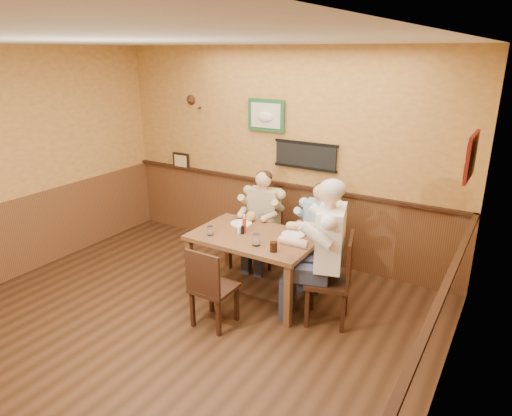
{
  "coord_description": "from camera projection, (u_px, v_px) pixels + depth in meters",
  "views": [
    {
      "loc": [
        2.83,
        -2.8,
        2.73
      ],
      "look_at": [
        0.39,
        1.23,
        1.1
      ],
      "focal_mm": 32.0,
      "sensor_mm": 36.0,
      "label": 1
    }
  ],
  "objects": [
    {
      "name": "plate_far_right",
      "position": [
        293.0,
        235.0,
        5.15
      ],
      "size": [
        0.33,
        0.33,
        0.02
      ],
      "primitive_type": "cylinder",
      "rotation": [
        0.0,
        0.0,
        0.3
      ],
      "color": "white",
      "rests_on": "dining_table"
    },
    {
      "name": "room",
      "position": [
        170.0,
        174.0,
        4.06
      ],
      "size": [
        5.02,
        5.03,
        2.81
      ],
      "color": "black",
      "rests_on": "ground"
    },
    {
      "name": "water_glass_left",
      "position": [
        210.0,
        231.0,
        5.14
      ],
      "size": [
        0.09,
        0.09,
        0.11
      ],
      "primitive_type": "cylinder",
      "rotation": [
        0.0,
        0.0,
        -0.29
      ],
      "color": "silver",
      "rests_on": "dining_table"
    },
    {
      "name": "hot_sauce_bottle",
      "position": [
        244.0,
        224.0,
        5.22
      ],
      "size": [
        0.06,
        0.06,
        0.19
      ],
      "primitive_type": "cylinder",
      "rotation": [
        0.0,
        0.0,
        0.25
      ],
      "color": "red",
      "rests_on": "dining_table"
    },
    {
      "name": "diner_blue_polo",
      "position": [
        320.0,
        238.0,
        5.55
      ],
      "size": [
        0.54,
        0.54,
        1.14
      ],
      "primitive_type": null,
      "rotation": [
        0.0,
        0.0,
        0.04
      ],
      "color": "#91B7D9",
      "rests_on": "ground"
    },
    {
      "name": "water_glass_mid",
      "position": [
        256.0,
        240.0,
        4.87
      ],
      "size": [
        0.1,
        0.1,
        0.13
      ],
      "primitive_type": "cylinder",
      "rotation": [
        0.0,
        0.0,
        -0.11
      ],
      "color": "white",
      "rests_on": "dining_table"
    },
    {
      "name": "chair_back_right",
      "position": [
        319.0,
        251.0,
        5.6
      ],
      "size": [
        0.38,
        0.38,
        0.8
      ],
      "primitive_type": null,
      "rotation": [
        0.0,
        0.0,
        0.04
      ],
      "color": "#341D10",
      "rests_on": "ground"
    },
    {
      "name": "diner_white_elder",
      "position": [
        329.0,
        261.0,
        4.65
      ],
      "size": [
        0.8,
        0.8,
        1.4
      ],
      "primitive_type": null,
      "rotation": [
        0.0,
        0.0,
        -1.29
      ],
      "color": "white",
      "rests_on": "ground"
    },
    {
      "name": "salt_shaker",
      "position": [
        239.0,
        230.0,
        5.19
      ],
      "size": [
        0.04,
        0.04,
        0.08
      ],
      "primitive_type": "cylinder",
      "rotation": [
        0.0,
        0.0,
        0.2
      ],
      "color": "white",
      "rests_on": "dining_table"
    },
    {
      "name": "chair_back_left",
      "position": [
        264.0,
        236.0,
        6.04
      ],
      "size": [
        0.41,
        0.41,
        0.81
      ],
      "primitive_type": null,
      "rotation": [
        0.0,
        0.0,
        0.11
      ],
      "color": "#341D10",
      "rests_on": "ground"
    },
    {
      "name": "dining_table",
      "position": [
        255.0,
        243.0,
        5.19
      ],
      "size": [
        1.4,
        0.9,
        0.75
      ],
      "color": "brown",
      "rests_on": "ground"
    },
    {
      "name": "diner_tan_shirt",
      "position": [
        264.0,
        223.0,
        5.98
      ],
      "size": [
        0.59,
        0.59,
        1.16
      ],
      "primitive_type": null,
      "rotation": [
        0.0,
        0.0,
        0.11
      ],
      "color": "#CBBA8C",
      "rests_on": "ground"
    },
    {
      "name": "plate_far_left",
      "position": [
        241.0,
        223.0,
        5.49
      ],
      "size": [
        0.26,
        0.26,
        0.02
      ],
      "primitive_type": "cylinder",
      "rotation": [
        0.0,
        0.0,
        -0.03
      ],
      "color": "white",
      "rests_on": "dining_table"
    },
    {
      "name": "cola_tumbler",
      "position": [
        274.0,
        247.0,
        4.73
      ],
      "size": [
        0.09,
        0.09,
        0.1
      ],
      "primitive_type": "cylinder",
      "rotation": [
        0.0,
        0.0,
        0.09
      ],
      "color": "black",
      "rests_on": "dining_table"
    },
    {
      "name": "chair_near_side",
      "position": [
        214.0,
        286.0,
        4.68
      ],
      "size": [
        0.41,
        0.41,
        0.88
      ],
      "primitive_type": null,
      "rotation": [
        0.0,
        0.0,
        3.15
      ],
      "color": "#341D10",
      "rests_on": "ground"
    },
    {
      "name": "chair_right_end",
      "position": [
        328.0,
        279.0,
        4.72
      ],
      "size": [
        0.56,
        0.56,
        0.98
      ],
      "primitive_type": null,
      "rotation": [
        0.0,
        0.0,
        -1.29
      ],
      "color": "#341D10",
      "rests_on": "ground"
    },
    {
      "name": "pepper_shaker",
      "position": [
        243.0,
        230.0,
        5.18
      ],
      "size": [
        0.05,
        0.05,
        0.1
      ],
      "primitive_type": "cylinder",
      "rotation": [
        0.0,
        0.0,
        0.36
      ],
      "color": "black",
      "rests_on": "dining_table"
    }
  ]
}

